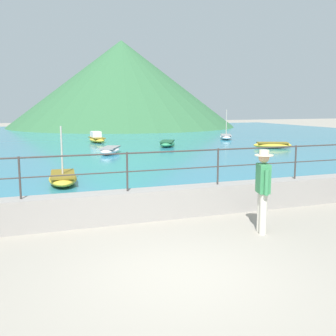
{
  "coord_description": "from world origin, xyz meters",
  "views": [
    {
      "loc": [
        -2.23,
        -5.62,
        2.64
      ],
      "look_at": [
        1.17,
        3.7,
        1.1
      ],
      "focal_mm": 43.18,
      "sensor_mm": 36.0,
      "label": 1
    }
  ],
  "objects_px": {
    "boat_0": "(63,178)",
    "boat_6": "(110,150)",
    "boat_1": "(167,143)",
    "boat_2": "(272,145)",
    "boat_5": "(226,137)",
    "person_walking": "(263,187)",
    "boat_7": "(97,139)"
  },
  "relations": [
    {
      "from": "boat_0",
      "to": "boat_6",
      "type": "bearing_deg",
      "value": 67.57
    },
    {
      "from": "boat_0",
      "to": "boat_1",
      "type": "distance_m",
      "value": 12.89
    },
    {
      "from": "boat_2",
      "to": "boat_6",
      "type": "xyz_separation_m",
      "value": [
        -9.89,
        0.6,
        0.0
      ]
    },
    {
      "from": "boat_2",
      "to": "boat_5",
      "type": "relative_size",
      "value": 1.0
    },
    {
      "from": "person_walking",
      "to": "boat_1",
      "type": "distance_m",
      "value": 17.57
    },
    {
      "from": "person_walking",
      "to": "boat_1",
      "type": "xyz_separation_m",
      "value": [
        4.1,
        17.07,
        -0.72
      ]
    },
    {
      "from": "boat_0",
      "to": "boat_5",
      "type": "relative_size",
      "value": 0.96
    },
    {
      "from": "boat_0",
      "to": "boat_7",
      "type": "height_order",
      "value": "boat_0"
    },
    {
      "from": "boat_0",
      "to": "boat_1",
      "type": "bearing_deg",
      "value": 54.45
    },
    {
      "from": "boat_6",
      "to": "boat_0",
      "type": "bearing_deg",
      "value": -112.43
    },
    {
      "from": "boat_1",
      "to": "boat_5",
      "type": "bearing_deg",
      "value": 30.33
    },
    {
      "from": "person_walking",
      "to": "boat_1",
      "type": "bearing_deg",
      "value": 76.5
    },
    {
      "from": "boat_5",
      "to": "boat_7",
      "type": "xyz_separation_m",
      "value": [
        -9.82,
        0.79,
        0.06
      ]
    },
    {
      "from": "boat_1",
      "to": "boat_6",
      "type": "relative_size",
      "value": 1.0
    },
    {
      "from": "boat_5",
      "to": "boat_6",
      "type": "relative_size",
      "value": 1.0
    },
    {
      "from": "boat_0",
      "to": "boat_1",
      "type": "height_order",
      "value": "boat_0"
    },
    {
      "from": "boat_7",
      "to": "boat_2",
      "type": "bearing_deg",
      "value": -39.05
    },
    {
      "from": "boat_1",
      "to": "boat_2",
      "type": "relative_size",
      "value": 1.0
    },
    {
      "from": "boat_5",
      "to": "boat_7",
      "type": "distance_m",
      "value": 9.85
    },
    {
      "from": "boat_1",
      "to": "boat_5",
      "type": "relative_size",
      "value": 1.0
    },
    {
      "from": "boat_1",
      "to": "boat_5",
      "type": "distance_m",
      "value": 7.06
    },
    {
      "from": "person_walking",
      "to": "boat_5",
      "type": "xyz_separation_m",
      "value": [
        10.19,
        20.63,
        -0.71
      ]
    },
    {
      "from": "boat_2",
      "to": "boat_7",
      "type": "height_order",
      "value": "boat_7"
    },
    {
      "from": "boat_1",
      "to": "boat_6",
      "type": "distance_m",
      "value": 5.0
    },
    {
      "from": "boat_0",
      "to": "boat_1",
      "type": "xyz_separation_m",
      "value": [
        7.5,
        10.49,
        -0.01
      ]
    },
    {
      "from": "boat_5",
      "to": "boat_6",
      "type": "bearing_deg",
      "value": -149.08
    },
    {
      "from": "person_walking",
      "to": "boat_0",
      "type": "distance_m",
      "value": 7.44
    },
    {
      "from": "boat_1",
      "to": "person_walking",
      "type": "bearing_deg",
      "value": -103.5
    },
    {
      "from": "boat_7",
      "to": "boat_0",
      "type": "bearing_deg",
      "value": -104.27
    },
    {
      "from": "boat_0",
      "to": "boat_2",
      "type": "distance_m",
      "value": 15.01
    },
    {
      "from": "boat_6",
      "to": "boat_7",
      "type": "height_order",
      "value": "boat_7"
    },
    {
      "from": "boat_0",
      "to": "boat_2",
      "type": "xyz_separation_m",
      "value": [
        13.14,
        7.26,
        -0.01
      ]
    }
  ]
}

